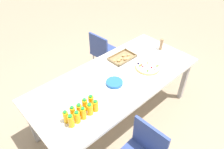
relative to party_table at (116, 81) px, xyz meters
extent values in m
plane|color=gray|center=(0.00, 0.00, -0.68)|extent=(12.00, 12.00, 0.00)
cube|color=silver|center=(0.00, 0.00, 0.04)|extent=(2.19, 0.98, 0.04)
cube|color=#99999E|center=(1.01, -0.41, -0.33)|extent=(0.06, 0.06, 0.70)
cube|color=#99999E|center=(-1.01, 0.41, -0.33)|extent=(0.06, 0.06, 0.70)
cube|color=#99999E|center=(1.01, 0.41, -0.33)|extent=(0.06, 0.06, 0.70)
cube|color=#33478C|center=(0.58, 0.83, -0.23)|extent=(0.43, 0.43, 0.04)
cube|color=#33478C|center=(0.39, 0.82, -0.04)|extent=(0.06, 0.38, 0.38)
cylinder|color=silver|center=(0.72, 1.01, -0.47)|extent=(0.02, 0.02, 0.41)
cylinder|color=silver|center=(0.75, 0.69, -0.47)|extent=(0.02, 0.02, 0.41)
cylinder|color=silver|center=(0.40, 0.98, -0.47)|extent=(0.02, 0.02, 0.41)
cylinder|color=silver|center=(0.43, 0.66, -0.47)|extent=(0.02, 0.02, 0.41)
cube|color=#33478C|center=(-0.32, -0.80, -0.04)|extent=(0.05, 0.38, 0.38)
cylinder|color=#F9AC14|center=(-0.81, -0.23, 0.13)|extent=(0.06, 0.06, 0.13)
cylinder|color=#1E8C33|center=(-0.81, -0.23, 0.20)|extent=(0.04, 0.04, 0.02)
cylinder|color=#FAAD14|center=(-0.74, -0.23, 0.12)|extent=(0.06, 0.06, 0.13)
cylinder|color=#1E8C33|center=(-0.74, -0.23, 0.20)|extent=(0.04, 0.04, 0.02)
cylinder|color=#F9AD14|center=(-0.67, -0.23, 0.12)|extent=(0.05, 0.05, 0.13)
cylinder|color=#1E8C33|center=(-0.67, -0.23, 0.20)|extent=(0.04, 0.04, 0.02)
cylinder|color=#F9AD14|center=(-0.59, -0.23, 0.12)|extent=(0.06, 0.06, 0.12)
cylinder|color=#1E8C33|center=(-0.59, -0.23, 0.19)|extent=(0.04, 0.04, 0.02)
cylinder|color=#FAAE14|center=(-0.52, -0.23, 0.12)|extent=(0.06, 0.06, 0.12)
cylinder|color=#1E8C33|center=(-0.52, -0.23, 0.19)|extent=(0.04, 0.04, 0.02)
cylinder|color=#F9AD14|center=(-0.82, -0.15, 0.13)|extent=(0.05, 0.05, 0.13)
cylinder|color=#1E8C33|center=(-0.82, -0.15, 0.20)|extent=(0.03, 0.03, 0.02)
cylinder|color=#F9AD14|center=(-0.74, -0.15, 0.12)|extent=(0.05, 0.05, 0.13)
cylinder|color=#1E8C33|center=(-0.74, -0.15, 0.20)|extent=(0.03, 0.03, 0.02)
cylinder|color=#F9AE14|center=(-0.67, -0.16, 0.12)|extent=(0.06, 0.06, 0.12)
cylinder|color=#1E8C33|center=(-0.67, -0.16, 0.19)|extent=(0.04, 0.04, 0.02)
cylinder|color=#F9AD14|center=(-0.59, -0.15, 0.12)|extent=(0.06, 0.06, 0.13)
cylinder|color=#1E8C33|center=(-0.59, -0.15, 0.20)|extent=(0.04, 0.04, 0.02)
cylinder|color=#F9AC14|center=(-0.51, -0.15, 0.12)|extent=(0.06, 0.06, 0.13)
cylinder|color=#1E8C33|center=(-0.51, -0.15, 0.19)|extent=(0.04, 0.04, 0.02)
cylinder|color=tan|center=(0.43, -0.14, 0.07)|extent=(0.32, 0.32, 0.02)
cylinder|color=white|center=(0.43, -0.14, 0.08)|extent=(0.29, 0.29, 0.01)
sphere|color=red|center=(0.44, -0.19, 0.09)|extent=(0.02, 0.02, 0.02)
sphere|color=#66B238|center=(0.53, -0.22, 0.09)|extent=(0.02, 0.02, 0.02)
sphere|color=#66B238|center=(0.40, -0.06, 0.09)|extent=(0.02, 0.02, 0.02)
sphere|color=#66B238|center=(0.36, -0.07, 0.09)|extent=(0.03, 0.03, 0.03)
sphere|color=#66B238|center=(0.35, -0.20, 0.09)|extent=(0.03, 0.03, 0.03)
sphere|color=#1E1947|center=(0.38, -0.02, 0.09)|extent=(0.03, 0.03, 0.03)
sphere|color=#66B238|center=(0.44, -0.24, 0.09)|extent=(0.02, 0.02, 0.02)
sphere|color=red|center=(0.38, -0.07, 0.09)|extent=(0.02, 0.02, 0.02)
sphere|color=#1E1947|center=(0.41, -0.11, 0.09)|extent=(0.02, 0.02, 0.02)
sphere|color=#66B238|center=(0.48, -0.10, 0.09)|extent=(0.02, 0.02, 0.02)
sphere|color=#66B238|center=(0.52, -0.22, 0.09)|extent=(0.03, 0.03, 0.03)
sphere|color=red|center=(0.38, -0.10, 0.09)|extent=(0.02, 0.02, 0.02)
cube|color=olive|center=(0.34, 0.24, 0.06)|extent=(0.36, 0.23, 0.01)
cube|color=olive|center=(0.34, 0.13, 0.08)|extent=(0.36, 0.01, 0.03)
cube|color=olive|center=(0.34, 0.35, 0.08)|extent=(0.36, 0.01, 0.03)
cube|color=olive|center=(0.17, 0.24, 0.08)|extent=(0.01, 0.23, 0.03)
cube|color=olive|center=(0.52, 0.24, 0.08)|extent=(0.01, 0.23, 0.03)
ellipsoid|color=tan|center=(0.34, 0.18, 0.08)|extent=(0.05, 0.04, 0.03)
ellipsoid|color=tan|center=(0.38, 0.25, 0.08)|extent=(0.05, 0.04, 0.03)
ellipsoid|color=tan|center=(0.39, 0.18, 0.08)|extent=(0.05, 0.04, 0.03)
ellipsoid|color=tan|center=(0.37, 0.16, 0.08)|extent=(0.06, 0.04, 0.03)
ellipsoid|color=tan|center=(0.21, 0.25, 0.08)|extent=(0.04, 0.03, 0.02)
ellipsoid|color=tan|center=(0.30, 0.23, 0.08)|extent=(0.05, 0.04, 0.03)
ellipsoid|color=tan|center=(0.44, 0.22, 0.08)|extent=(0.04, 0.03, 0.02)
ellipsoid|color=tan|center=(0.25, 0.21, 0.08)|extent=(0.05, 0.04, 0.03)
cylinder|color=blue|center=(-0.10, -0.07, 0.06)|extent=(0.20, 0.20, 0.00)
cylinder|color=blue|center=(-0.10, -0.07, 0.07)|extent=(0.20, 0.20, 0.00)
cylinder|color=blue|center=(-0.10, -0.07, 0.07)|extent=(0.20, 0.20, 0.00)
cylinder|color=blue|center=(-0.10, -0.07, 0.08)|extent=(0.20, 0.20, 0.00)
cylinder|color=blue|center=(-0.10, -0.07, 0.08)|extent=(0.20, 0.20, 0.00)
cylinder|color=blue|center=(-0.10, -0.07, 0.09)|extent=(0.20, 0.20, 0.00)
cylinder|color=blue|center=(-0.10, -0.07, 0.09)|extent=(0.20, 0.20, 0.00)
cube|color=white|center=(0.78, -0.17, 0.07)|extent=(0.15, 0.15, 0.01)
cylinder|color=#9E7A56|center=(0.92, 0.02, 0.14)|extent=(0.04, 0.04, 0.17)
camera|label=1|loc=(-1.36, -1.38, 1.69)|focal=33.11mm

